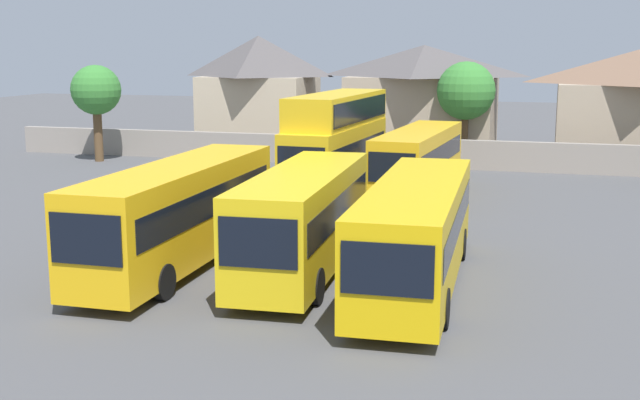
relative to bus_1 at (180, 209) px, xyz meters
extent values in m
plane|color=#4C4C4F|center=(4.10, 17.99, -2.00)|extent=(140.00, 140.00, 0.00)
cube|color=gray|center=(4.10, 25.05, -1.10)|extent=(56.00, 0.50, 1.80)
cube|color=#F0B114|center=(0.00, 0.01, -0.07)|extent=(2.54, 11.79, 3.14)
cube|color=black|center=(0.05, -5.89, 0.31)|extent=(2.15, 0.10, 1.41)
cube|color=black|center=(0.00, 0.01, 0.31)|extent=(2.57, 10.85, 0.99)
cylinder|color=black|center=(1.15, -3.63, -1.45)|extent=(0.31, 1.10, 1.10)
cylinder|color=black|center=(-1.10, -3.65, -1.45)|extent=(0.31, 1.10, 1.10)
cylinder|color=black|center=(1.10, 3.67, -1.45)|extent=(0.31, 1.10, 1.10)
cylinder|color=black|center=(-1.15, 3.65, -1.45)|extent=(0.31, 1.10, 1.10)
cube|color=yellow|center=(4.31, 0.28, -0.11)|extent=(3.06, 10.31, 3.06)
cube|color=black|center=(4.59, -4.83, 0.26)|extent=(2.20, 0.20, 1.38)
cube|color=black|center=(4.31, 0.28, 0.26)|extent=(3.06, 9.49, 0.96)
cylinder|color=black|center=(5.64, -2.81, -1.45)|extent=(0.36, 1.11, 1.10)
cylinder|color=black|center=(3.34, -2.94, -1.45)|extent=(0.36, 1.11, 1.10)
cylinder|color=black|center=(5.29, 3.49, -1.45)|extent=(0.36, 1.11, 1.10)
cylinder|color=black|center=(2.99, 3.37, -1.45)|extent=(0.36, 1.11, 1.10)
cube|color=#E5B40E|center=(8.12, -0.21, -0.18)|extent=(3.07, 11.90, 2.91)
cube|color=black|center=(8.37, -6.12, 0.17)|extent=(2.27, 0.17, 1.31)
cube|color=black|center=(8.12, -0.21, 0.17)|extent=(3.07, 10.96, 0.92)
cylinder|color=black|center=(9.46, -3.81, -1.45)|extent=(0.35, 1.11, 1.10)
cylinder|color=black|center=(7.09, -3.91, -1.45)|extent=(0.35, 1.11, 1.10)
cylinder|color=black|center=(9.15, 3.50, -1.45)|extent=(0.35, 1.11, 1.10)
cylinder|color=black|center=(6.78, 3.40, -1.45)|extent=(0.35, 1.11, 1.10)
cube|color=yellow|center=(1.59, 14.83, -0.06)|extent=(3.07, 10.40, 3.15)
cube|color=black|center=(1.33, 9.68, 0.31)|extent=(2.25, 0.19, 1.42)
cube|color=black|center=(1.59, 14.83, 0.31)|extent=(3.07, 9.58, 0.99)
cube|color=yellow|center=(1.60, 15.09, 2.30)|extent=(2.99, 9.88, 1.57)
cube|color=black|center=(1.60, 15.09, 2.30)|extent=(3.06, 9.37, 1.10)
cylinder|color=black|center=(2.60, 11.59, -1.45)|extent=(0.35, 1.11, 1.10)
cylinder|color=black|center=(0.25, 11.71, -1.45)|extent=(0.35, 1.11, 1.10)
cylinder|color=black|center=(2.92, 17.96, -1.45)|extent=(0.35, 1.11, 1.10)
cylinder|color=black|center=(0.57, 18.08, -1.45)|extent=(0.35, 1.11, 1.10)
cube|color=yellow|center=(5.73, 15.31, -0.15)|extent=(3.06, 10.84, 2.97)
cube|color=black|center=(5.39, 9.94, 0.20)|extent=(2.11, 0.21, 1.34)
cube|color=black|center=(5.73, 15.31, 0.20)|extent=(3.05, 9.99, 0.94)
cylinder|color=black|center=(6.62, 11.93, -1.45)|extent=(0.37, 1.12, 1.10)
cylinder|color=black|center=(4.42, 12.07, -1.45)|extent=(0.37, 1.12, 1.10)
cylinder|color=black|center=(7.04, 18.56, -1.45)|extent=(0.37, 1.12, 1.10)
cylinder|color=black|center=(4.83, 18.70, -1.45)|extent=(0.37, 1.12, 1.10)
cube|color=#C6B293|center=(-8.65, 31.50, 0.64)|extent=(7.67, 6.09, 5.26)
pyramid|color=#514C4C|center=(-8.65, 31.50, 4.72)|extent=(8.05, 6.39, 2.90)
cube|color=tan|center=(3.40, 31.71, 0.69)|extent=(9.78, 7.54, 5.38)
pyramid|color=#514C4C|center=(3.40, 31.71, 4.44)|extent=(10.27, 7.92, 2.12)
cube|color=tan|center=(17.17, 31.13, 0.54)|extent=(9.64, 6.79, 5.07)
pyramid|color=brown|center=(17.17, 31.13, 4.14)|extent=(10.12, 7.13, 2.14)
cylinder|color=brown|center=(-16.36, 22.05, -0.24)|extent=(0.56, 0.56, 3.52)
sphere|color=#387F33|center=(-16.36, 22.05, 2.65)|extent=(3.20, 3.20, 3.20)
cylinder|color=brown|center=(6.74, 27.55, -0.32)|extent=(0.45, 0.45, 3.35)
sphere|color=#387F33|center=(6.74, 27.55, 2.65)|extent=(3.69, 3.69, 3.69)
camera|label=1|loc=(11.94, -24.61, 5.45)|focal=45.47mm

